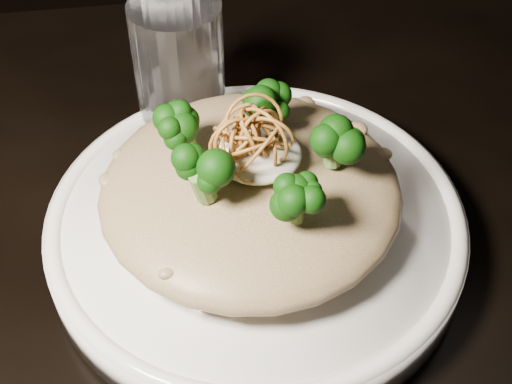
% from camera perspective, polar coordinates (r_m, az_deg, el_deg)
% --- Properties ---
extents(table, '(1.10, 0.80, 0.75)m').
position_cam_1_polar(table, '(0.60, -7.66, -12.33)').
color(table, black).
rests_on(table, ground).
extents(plate, '(0.31, 0.31, 0.03)m').
position_cam_1_polar(plate, '(0.54, 0.00, -2.87)').
color(plate, white).
rests_on(plate, table).
extents(risotto, '(0.22, 0.22, 0.05)m').
position_cam_1_polar(risotto, '(0.51, -0.45, 0.19)').
color(risotto, brown).
rests_on(risotto, plate).
extents(broccoli, '(0.16, 0.16, 0.06)m').
position_cam_1_polar(broccoli, '(0.47, 0.09, 4.20)').
color(broccoli, black).
rests_on(broccoli, risotto).
extents(cheese, '(0.06, 0.06, 0.02)m').
position_cam_1_polar(cheese, '(0.49, 0.17, 3.10)').
color(cheese, white).
rests_on(cheese, risotto).
extents(shallots, '(0.06, 0.06, 0.04)m').
position_cam_1_polar(shallots, '(0.47, -0.24, 5.01)').
color(shallots, brown).
rests_on(shallots, cheese).
extents(drinking_glass, '(0.09, 0.09, 0.13)m').
position_cam_1_polar(drinking_glass, '(0.61, -6.09, 9.28)').
color(drinking_glass, white).
rests_on(drinking_glass, table).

